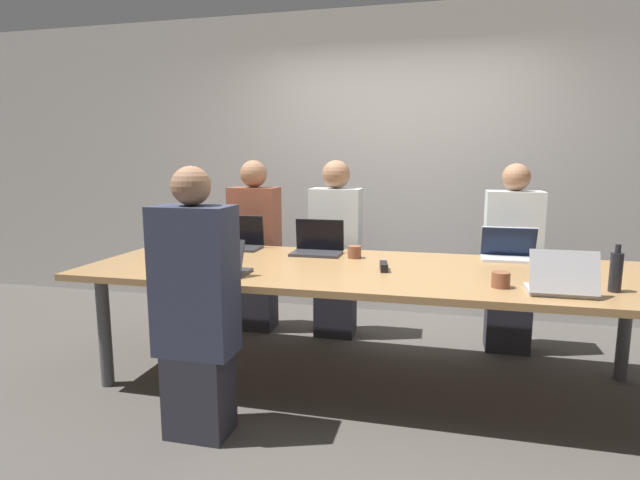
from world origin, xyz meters
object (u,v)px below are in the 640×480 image
at_px(laptop_far_right, 509,250).
at_px(laptop_far_midleft, 318,244).
at_px(person_far_midleft, 336,251).
at_px(cup_far_midleft, 354,252).
at_px(laptop_near_left, 220,264).
at_px(person_near_left, 196,309).
at_px(laptop_far_left, 242,239).
at_px(bottle_near_right, 616,271).
at_px(cup_near_right, 501,280).
at_px(person_far_right, 511,262).
at_px(laptop_near_right, 562,282).
at_px(stapler, 384,266).
at_px(person_far_left, 255,248).

bearing_deg(laptop_far_right, laptop_far_midleft, -175.93).
distance_m(person_far_midleft, cup_far_midleft, 0.61).
xyz_separation_m(laptop_near_left, person_near_left, (0.06, -0.43, -0.15)).
bearing_deg(laptop_near_left, laptop_far_left, -75.94).
height_order(laptop_far_midleft, person_near_left, person_near_left).
bearing_deg(laptop_far_right, bottle_near_right, -60.93).
relative_size(cup_near_right, person_far_right, 0.07).
bearing_deg(person_far_midleft, laptop_near_left, -109.72).
bearing_deg(person_near_left, laptop_near_right, -166.94).
relative_size(laptop_far_right, person_far_right, 0.26).
height_order(cup_near_right, laptop_far_right, laptop_far_right).
xyz_separation_m(cup_far_midleft, laptop_far_right, (1.03, 0.19, 0.02)).
bearing_deg(person_near_left, laptop_far_right, -141.72).
bearing_deg(laptop_near_left, person_far_midleft, -109.72).
xyz_separation_m(cup_near_right, stapler, (-0.65, 0.27, -0.02)).
relative_size(person_far_midleft, person_near_left, 1.02).
height_order(cup_near_right, person_far_right, person_far_right).
xyz_separation_m(cup_far_midleft, person_far_right, (1.10, 0.53, -0.12)).
bearing_deg(person_far_left, cup_far_midleft, -29.85).
xyz_separation_m(person_far_midleft, cup_far_midleft, (0.25, -0.55, 0.10)).
distance_m(laptop_far_left, person_near_left, 1.34).
bearing_deg(laptop_far_midleft, laptop_far_right, 4.07).
xyz_separation_m(cup_near_right, laptop_far_left, (-1.81, 0.80, 0.03)).
bearing_deg(laptop_near_left, person_far_left, -78.39).
height_order(person_near_left, stapler, person_near_left).
relative_size(cup_far_midleft, stapler, 0.61).
relative_size(laptop_far_midleft, stapler, 2.32).
relative_size(cup_near_right, person_far_midleft, 0.07).
bearing_deg(person_near_left, person_far_midleft, -102.94).
height_order(laptop_near_right, laptop_far_right, laptop_near_right).
height_order(person_far_midleft, person_far_right, person_far_midleft).
xyz_separation_m(cup_near_right, person_near_left, (-1.53, -0.50, -0.12)).
height_order(laptop_near_right, laptop_near_left, laptop_near_right).
distance_m(person_far_left, laptop_near_left, 1.26).
distance_m(laptop_near_right, laptop_far_right, 0.91).
bearing_deg(bottle_near_right, person_far_left, 155.14).
xyz_separation_m(person_far_midleft, person_near_left, (-0.38, -1.67, -0.02)).
height_order(laptop_far_right, stapler, laptop_far_right).
relative_size(cup_far_midleft, person_near_left, 0.07).
relative_size(laptop_near_right, cup_far_midleft, 3.43).
xyz_separation_m(laptop_near_right, person_near_left, (-1.81, -0.42, -0.15)).
distance_m(person_far_midleft, laptop_near_left, 1.32).
xyz_separation_m(laptop_near_right, laptop_far_right, (-0.14, 0.89, -0.00)).
xyz_separation_m(laptop_near_left, stapler, (0.93, 0.34, -0.04)).
bearing_deg(person_far_right, laptop_far_midleft, -162.90).
bearing_deg(person_far_midleft, cup_far_midleft, -65.67).
xyz_separation_m(laptop_near_right, laptop_far_left, (-2.09, 0.88, 0.00)).
xyz_separation_m(person_far_right, stapler, (-0.86, -0.87, 0.10)).
relative_size(cup_near_right, bottle_near_right, 0.38).
height_order(cup_far_midleft, stapler, cup_far_midleft).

